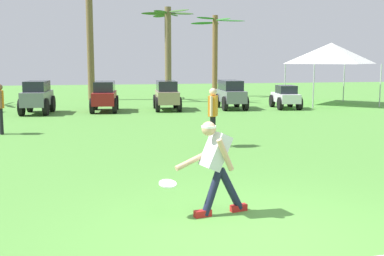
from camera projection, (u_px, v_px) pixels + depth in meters
ground_plane at (254, 235)px, 6.35m from camera, size 80.00×80.00×0.00m
frisbee_thrower at (216, 163)px, 7.06m from camera, size 1.14×0.47×1.41m
frisbee_in_flight at (168, 184)px, 6.98m from camera, size 0.31×0.31×0.08m
teammate_near_sideline at (0, 104)px, 14.82m from camera, size 0.28×0.49×1.56m
teammate_midfield at (213, 112)px, 12.68m from camera, size 0.33×0.47×1.56m
parked_car_slot_b at (37, 96)px, 20.58m from camera, size 1.36×2.43×1.40m
parked_car_slot_c at (105, 95)px, 21.51m from camera, size 1.35×2.48×1.34m
parked_car_slot_d at (167, 94)px, 22.12m from camera, size 1.29×2.46×1.34m
parked_car_slot_e at (231, 94)px, 22.65m from camera, size 1.26×2.45×1.34m
parked_car_slot_f at (286, 97)px, 22.82m from camera, size 1.34×2.29×1.10m
palm_tree_left_of_centre at (90, 30)px, 27.24m from camera, size 3.52×3.37×7.07m
palm_tree_right_of_centre at (168, 46)px, 26.05m from camera, size 2.91×2.77×5.11m
palm_tree_far_right at (215, 48)px, 29.99m from camera, size 3.43×3.09×5.03m
event_tent at (331, 53)px, 24.71m from camera, size 3.71×3.71×3.16m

